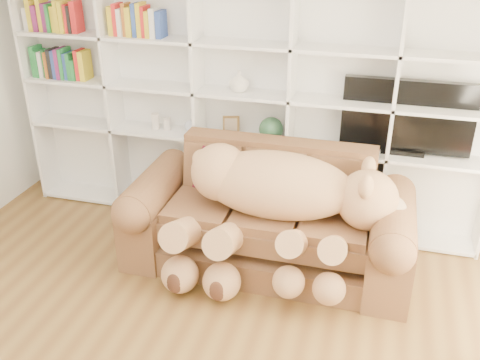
% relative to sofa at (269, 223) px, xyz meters
% --- Properties ---
extents(wall_back, '(5.00, 0.02, 2.70)m').
position_rel_sofa_xyz_m(wall_back, '(-0.40, 0.86, 0.97)').
color(wall_back, white).
rests_on(wall_back, floor).
extents(bookshelf, '(4.43, 0.35, 2.40)m').
position_rel_sofa_xyz_m(bookshelf, '(-0.64, 0.72, 0.93)').
color(bookshelf, white).
rests_on(bookshelf, floor).
extents(sofa, '(2.39, 1.03, 1.01)m').
position_rel_sofa_xyz_m(sofa, '(0.00, 0.00, 0.00)').
color(sofa, brown).
rests_on(sofa, floor).
extents(teddy_bear, '(1.85, 1.00, 1.07)m').
position_rel_sofa_xyz_m(teddy_bear, '(0.09, -0.20, 0.33)').
color(teddy_bear, tan).
rests_on(teddy_bear, sofa).
extents(throw_pillow, '(0.49, 0.38, 0.45)m').
position_rel_sofa_xyz_m(throw_pillow, '(-0.53, 0.17, 0.35)').
color(throw_pillow, maroon).
rests_on(throw_pillow, sofa).
extents(tv, '(1.11, 0.18, 0.66)m').
position_rel_sofa_xyz_m(tv, '(1.05, 0.72, 0.81)').
color(tv, black).
rests_on(tv, bookshelf).
extents(picture_frame, '(0.16, 0.07, 0.20)m').
position_rel_sofa_xyz_m(picture_frame, '(-0.53, 0.67, 0.59)').
color(picture_frame, brown).
rests_on(picture_frame, bookshelf).
extents(green_vase, '(0.23, 0.23, 0.23)m').
position_rel_sofa_xyz_m(green_vase, '(-0.14, 0.67, 0.60)').
color(green_vase, '#2D5839').
rests_on(green_vase, bookshelf).
extents(figurine_tall, '(0.08, 0.08, 0.16)m').
position_rel_sofa_xyz_m(figurine_tall, '(-1.30, 0.67, 0.56)').
color(figurine_tall, silver).
rests_on(figurine_tall, bookshelf).
extents(figurine_short, '(0.09, 0.09, 0.12)m').
position_rel_sofa_xyz_m(figurine_short, '(-1.18, 0.67, 0.55)').
color(figurine_short, silver).
rests_on(figurine_short, bookshelf).
extents(snow_globe, '(0.12, 0.12, 0.12)m').
position_rel_sofa_xyz_m(snow_globe, '(-0.94, 0.67, 0.55)').
color(snow_globe, silver).
rests_on(snow_globe, bookshelf).
extents(shelf_vase, '(0.21, 0.21, 0.19)m').
position_rel_sofa_xyz_m(shelf_vase, '(-0.45, 0.67, 1.03)').
color(shelf_vase, white).
rests_on(shelf_vase, bookshelf).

